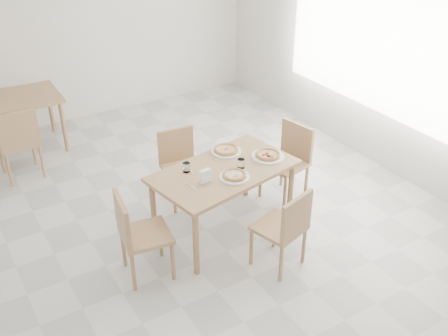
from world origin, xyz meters
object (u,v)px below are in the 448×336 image
chair_north (180,161)px  second_table (1,106)px  chair_east (290,156)px  chair_west (137,231)px  pizza_margherita (226,150)px  pizza_mushroom (234,175)px  chair_back_s (18,139)px  tumbler_a (241,164)px  chair_south (286,226)px  chair_back_n (1,102)px  pizza_pepperoni (268,154)px  tumbler_b (186,167)px  plate_margherita (226,151)px  plate_mushroom (234,177)px  plate_pepperoni (268,156)px  napkin_holder (205,176)px  main_table (224,177)px

chair_north → second_table: 2.65m
chair_east → chair_west: bearing=-90.7°
pizza_margherita → pizza_mushroom: same height
chair_back_s → tumbler_a: bearing=125.8°
chair_south → second_table: 4.19m
chair_back_s → second_table: bearing=-90.2°
chair_north → chair_back_n: 3.23m
chair_north → pizza_mushroom: chair_north is taller
chair_east → chair_back_n: chair_east is taller
second_table → pizza_pepperoni: bearing=-54.3°
tumbler_b → chair_back_n: size_ratio=0.13×
chair_north → pizza_margherita: size_ratio=2.48×
pizza_pepperoni → second_table: bearing=124.3°
chair_north → chair_east: size_ratio=0.96×
chair_west → plate_margherita: chair_west is taller
second_table → chair_back_s: bearing=-87.7°
pizza_margherita → plate_mushroom: bearing=-113.1°
chair_west → plate_pepperoni: size_ratio=2.59×
pizza_pepperoni → plate_mushroom: bearing=-162.4°
plate_mushroom → chair_back_s: chair_back_s is taller
tumbler_b → chair_north: bearing=69.1°
chair_south → chair_north: (-0.28, 1.60, -0.00)m
chair_north → plate_pepperoni: 1.06m
chair_south → plate_mushroom: bearing=-89.2°
chair_north → chair_east: chair_east is taller
chair_north → plate_mushroom: chair_north is taller
chair_south → plate_mushroom: chair_south is taller
pizza_margherita → pizza_mushroom: (-0.21, -0.48, 0.00)m
plate_pepperoni → pizza_pepperoni: size_ratio=1.09×
chair_back_s → chair_west: bearing=100.6°
napkin_holder → chair_back_n: 4.04m
chair_north → chair_west: chair_west is taller
pizza_mushroom → second_table: (-1.55, 3.20, -0.11)m
main_table → chair_back_s: 2.68m
plate_mushroom → pizza_pepperoni: pizza_pepperoni is taller
plate_margherita → chair_north: bearing=121.1°
chair_west → plate_mushroom: size_ratio=2.94×
chair_east → chair_back_n: size_ratio=1.15×
chair_south → tumbler_a: 0.80m
chair_east → plate_pepperoni: 0.59m
chair_east → napkin_holder: bearing=-87.4°
tumbler_a → main_table: bearing=157.7°
pizza_margherita → chair_east: bearing=-6.3°
pizza_margherita → plate_margherita: bearing=-14.0°
pizza_pepperoni → chair_back_n: size_ratio=0.41×
second_table → chair_north: bearing=-55.3°
chair_south → chair_back_s: 3.46m
pizza_margherita → second_table: bearing=122.9°
pizza_margherita → chair_back_s: 2.59m
tumbler_b → chair_back_n: (-1.12, 3.58, -0.36)m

